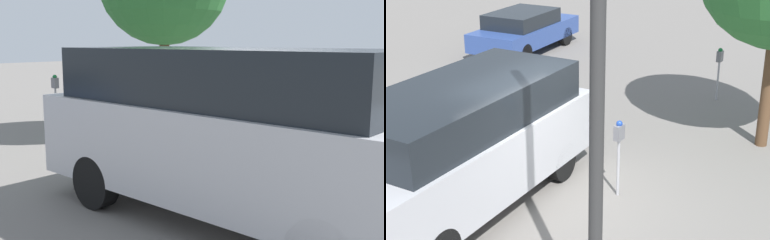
# 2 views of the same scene
# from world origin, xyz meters

# --- Properties ---
(ground_plane) EXTENTS (80.00, 80.00, 0.00)m
(ground_plane) POSITION_xyz_m (0.00, 0.00, 0.00)
(ground_plane) COLOR slate
(parking_meter_near) EXTENTS (0.21, 0.12, 1.37)m
(parking_meter_near) POSITION_xyz_m (-0.64, 0.66, 1.01)
(parking_meter_near) COLOR #9E9EA3
(parking_meter_near) RESTS_ON ground
(parking_meter_far) EXTENTS (0.21, 0.12, 1.32)m
(parking_meter_far) POSITION_xyz_m (-6.23, 0.63, 0.98)
(parking_meter_far) COLOR #9E9EA3
(parking_meter_far) RESTS_ON ground
(parked_van) EXTENTS (5.21, 2.05, 2.07)m
(parked_van) POSITION_xyz_m (0.92, -1.37, 1.13)
(parked_van) COLOR #B2B2B7
(parked_van) RESTS_ON ground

